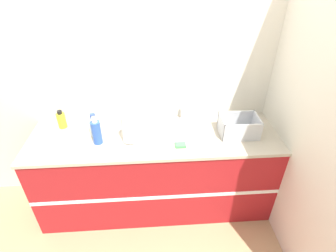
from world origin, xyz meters
The scene contains 11 objects.
ground_plane centered at (0.00, 0.00, 0.00)m, with size 12.00×12.00×0.00m, color tan.
wall_back centered at (0.00, 0.69, 1.30)m, with size 4.66×0.06×2.60m.
wall_right centered at (1.16, 0.33, 1.30)m, with size 0.06×2.66×2.60m.
counter_cabinet centered at (0.00, 0.33, 0.45)m, with size 2.29×0.68×0.89m.
sink centered at (0.29, 0.40, 0.91)m, with size 0.46×0.41×0.22m.
paper_towel_roll centered at (-0.22, 0.26, 1.02)m, with size 0.13×0.13×0.26m.
dish_rack centered at (0.76, 0.30, 0.96)m, with size 0.34×0.24×0.18m.
bottle_blue centered at (-0.50, 0.26, 1.01)m, with size 0.08×0.08×0.26m.
bottle_yellow centered at (-0.87, 0.53, 0.97)m, with size 0.08×0.08×0.18m.
bottle_clear centered at (-0.54, 0.37, 0.99)m, with size 0.09×0.09×0.23m.
sponge centered at (0.21, 0.15, 0.90)m, with size 0.09×0.06×0.02m.
Camera 1 is at (-0.02, -1.62, 2.30)m, focal length 28.00 mm.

